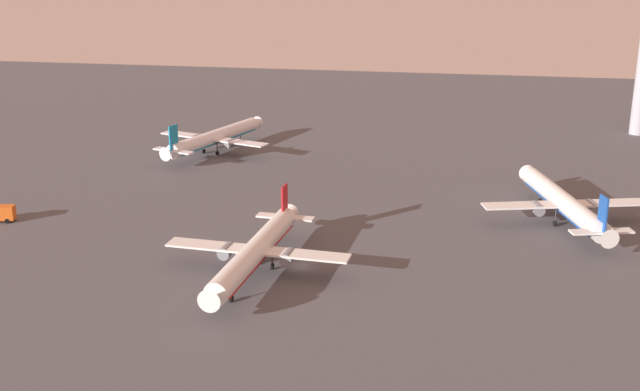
# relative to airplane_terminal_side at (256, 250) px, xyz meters

# --- Properties ---
(ground_plane) EXTENTS (416.00, 416.00, 0.00)m
(ground_plane) POSITION_rel_airplane_terminal_side_xyz_m (6.34, 3.90, -3.72)
(ground_plane) COLOR #4C4C51
(airplane_terminal_side) EXTENTS (29.88, 38.37, 9.84)m
(airplane_terminal_side) POSITION_rel_airplane_terminal_side_xyz_m (0.00, 0.00, 0.00)
(airplane_terminal_side) COLOR silver
(airplane_terminal_side) RESTS_ON ground
(airplane_near_gate) EXTENTS (30.48, 38.82, 10.14)m
(airplane_near_gate) POSITION_rel_airplane_terminal_side_xyz_m (49.84, 33.56, 0.11)
(airplane_near_gate) COLOR silver
(airplane_near_gate) RESTS_ON ground
(airplane_taxiway_distant) EXTENTS (29.89, 38.02, 10.00)m
(airplane_taxiway_distant) POSITION_rel_airplane_terminal_side_xyz_m (-30.03, 71.68, 0.06)
(airplane_taxiway_distant) COLOR white
(airplane_taxiway_distant) RESTS_ON ground
(catering_truck) EXTENTS (6.06, 3.68, 3.05)m
(catering_truck) POSITION_rel_airplane_terminal_side_xyz_m (-53.36, 14.52, -2.14)
(catering_truck) COLOR #D85919
(catering_truck) RESTS_ON ground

